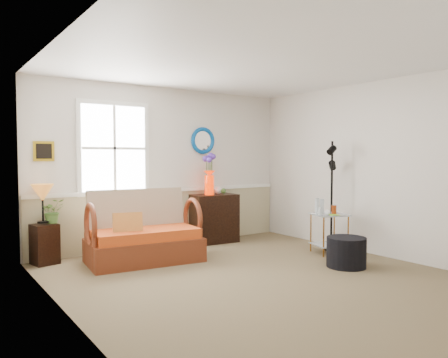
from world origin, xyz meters
TOP-DOWN VIEW (x-y plane):
  - floor at (0.00, 0.00)m, footprint 4.50×5.00m
  - ceiling at (0.00, 0.00)m, footprint 4.50×5.00m
  - walls at (0.00, 0.00)m, footprint 4.51×5.01m
  - wainscot at (0.00, 2.48)m, footprint 4.46×0.02m
  - chair_rail at (0.00, 2.47)m, footprint 4.46×0.04m
  - window at (-0.90, 2.47)m, footprint 1.14×0.06m
  - picture at (-1.92, 2.48)m, footprint 0.28×0.03m
  - mirror at (0.70, 2.48)m, footprint 0.47×0.07m
  - loveseat at (-0.79, 1.64)m, footprint 1.62×1.04m
  - throw_pillow at (-1.06, 1.57)m, footprint 0.40×0.19m
  - lamp_stand at (-1.97, 2.30)m, footprint 0.36×0.36m
  - table_lamp at (-1.99, 2.30)m, footprint 0.41×0.41m
  - potted_plant at (-1.85, 2.33)m, footprint 0.33×0.36m
  - cabinet at (0.77, 2.26)m, footprint 0.82×0.57m
  - flower_vase at (0.68, 2.24)m, footprint 0.21×0.21m
  - side_table at (1.73, 0.51)m, footprint 0.61×0.61m
  - tabletop_items at (1.69, 0.52)m, footprint 0.51×0.51m
  - floor_lamp at (1.96, 0.67)m, footprint 0.27×0.27m
  - ottoman at (1.30, -0.18)m, footprint 0.68×0.68m

SIDE VIEW (x-z plane):
  - floor at x=0.00m, z-range -0.01..0.01m
  - ottoman at x=1.30m, z-range 0.00..0.40m
  - lamp_stand at x=-1.97m, z-range 0.00..0.55m
  - side_table at x=1.73m, z-range 0.00..0.61m
  - cabinet at x=0.77m, z-range 0.00..0.83m
  - wainscot at x=0.00m, z-range 0.00..0.90m
  - loveseat at x=-0.79m, z-range 0.00..1.00m
  - throw_pillow at x=-1.06m, z-range 0.33..0.72m
  - potted_plant at x=-1.85m, z-range 0.55..0.81m
  - tabletop_items at x=1.69m, z-range 0.61..0.84m
  - table_lamp at x=-1.99m, z-range 0.55..1.10m
  - floor_lamp at x=1.96m, z-range 0.00..1.72m
  - chair_rail at x=0.00m, z-range 0.89..0.95m
  - flower_vase at x=0.68m, z-range 0.83..1.51m
  - walls at x=0.00m, z-range 0.00..2.60m
  - picture at x=-1.92m, z-range 1.41..1.69m
  - window at x=-0.90m, z-range 0.88..2.32m
  - mirror at x=0.70m, z-range 1.51..1.99m
  - ceiling at x=0.00m, z-range 2.60..2.60m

